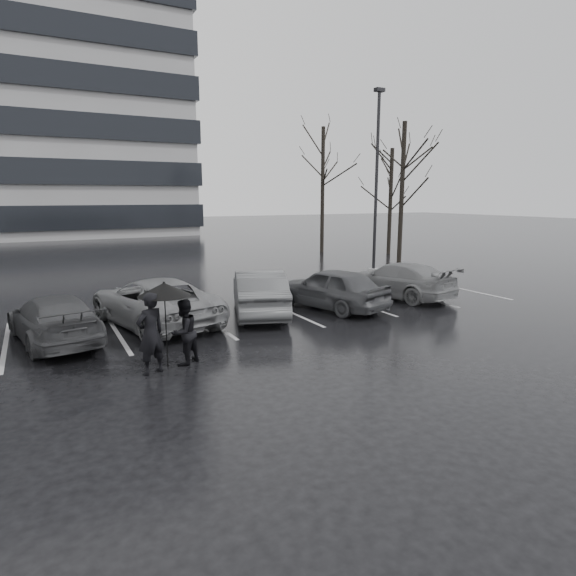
% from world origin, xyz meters
% --- Properties ---
extents(ground, '(160.00, 160.00, 0.00)m').
position_xyz_m(ground, '(0.00, 0.00, 0.00)').
color(ground, black).
rests_on(ground, ground).
extents(car_main, '(2.87, 4.57, 1.45)m').
position_xyz_m(car_main, '(2.12, 2.03, 0.73)').
color(car_main, black).
rests_on(car_main, ground).
extents(car_west_a, '(2.96, 4.75, 1.48)m').
position_xyz_m(car_west_a, '(-0.45, 2.43, 0.74)').
color(car_west_a, '#2F2F32').
rests_on(car_west_a, ground).
extents(car_west_b, '(3.52, 5.60, 1.44)m').
position_xyz_m(car_west_b, '(-3.82, 2.73, 0.72)').
color(car_west_b, '#545457').
rests_on(car_west_b, ground).
extents(car_west_c, '(2.53, 4.63, 1.27)m').
position_xyz_m(car_west_c, '(-6.60, 2.15, 0.64)').
color(car_west_c, black).
rests_on(car_west_c, ground).
extents(car_east, '(2.84, 4.98, 1.36)m').
position_xyz_m(car_east, '(5.45, 2.47, 0.68)').
color(car_east, '#545457').
rests_on(car_east, ground).
extents(pedestrian_left, '(0.78, 0.66, 1.83)m').
position_xyz_m(pedestrian_left, '(-4.80, -1.45, 0.92)').
color(pedestrian_left, black).
rests_on(pedestrian_left, ground).
extents(pedestrian_right, '(0.95, 0.90, 1.54)m').
position_xyz_m(pedestrian_right, '(-3.99, -1.17, 0.77)').
color(pedestrian_right, black).
rests_on(pedestrian_right, ground).
extents(umbrella, '(1.18, 1.18, 2.00)m').
position_xyz_m(umbrella, '(-4.40, -1.19, 1.82)').
color(umbrella, black).
rests_on(umbrella, ground).
extents(lamp_post, '(0.49, 0.49, 9.02)m').
position_xyz_m(lamp_post, '(8.54, 7.93, 4.13)').
color(lamp_post, '#939396').
rests_on(lamp_post, ground).
extents(stall_stripes, '(19.72, 5.00, 0.00)m').
position_xyz_m(stall_stripes, '(-0.80, 2.50, 0.00)').
color(stall_stripes, '#AFAFB2').
rests_on(stall_stripes, ground).
extents(tree_east, '(0.26, 0.26, 8.00)m').
position_xyz_m(tree_east, '(12.00, 10.00, 4.00)').
color(tree_east, black).
rests_on(tree_east, ground).
extents(tree_ne, '(0.26, 0.26, 7.00)m').
position_xyz_m(tree_ne, '(14.50, 14.00, 3.50)').
color(tree_ne, black).
rests_on(tree_ne, ground).
extents(tree_north, '(0.26, 0.26, 8.50)m').
position_xyz_m(tree_north, '(11.00, 17.00, 4.25)').
color(tree_north, black).
rests_on(tree_north, ground).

